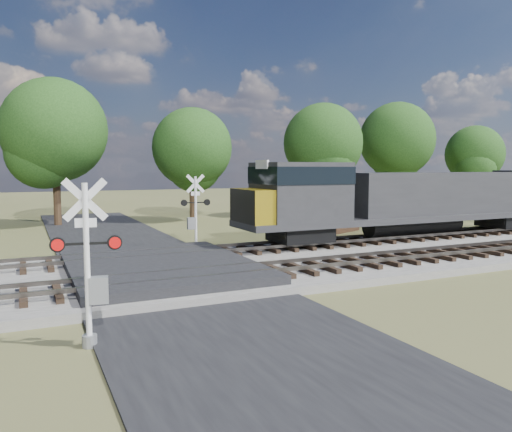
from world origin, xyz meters
TOP-DOWN VIEW (x-y plane):
  - ground at (0.00, 0.00)m, footprint 160.00×160.00m
  - ballast_bed at (10.00, 0.50)m, footprint 140.00×10.00m
  - road at (0.00, 0.00)m, footprint 7.00×60.00m
  - crossing_panel at (0.00, 0.50)m, footprint 7.00×9.00m
  - track_near at (3.12, -2.00)m, footprint 140.00×2.60m
  - track_far at (3.12, 3.00)m, footprint 140.00×2.60m
  - crossing_signal_near at (-3.47, -6.56)m, footprint 1.66×0.40m
  - crossing_signal_far at (3.49, 6.79)m, footprint 1.63×0.36m
  - equipment_shed at (13.89, 10.35)m, footprint 5.63×5.63m
  - treeline at (7.10, 21.06)m, footprint 80.00×11.17m

SIDE VIEW (x-z plane):
  - ground at x=0.00m, z-range 0.00..0.00m
  - road at x=0.00m, z-range 0.00..0.08m
  - ballast_bed at x=10.00m, z-range 0.00..0.30m
  - crossing_panel at x=0.00m, z-range 0.01..0.62m
  - track_near at x=3.12m, z-range 0.25..0.58m
  - track_far at x=3.12m, z-range 0.25..0.58m
  - equipment_shed at x=13.89m, z-range 0.02..2.91m
  - crossing_signal_far at x=3.49m, z-range -0.34..3.69m
  - crossing_signal_near at x=-3.47m, z-range -0.35..3.79m
  - treeline at x=7.10m, z-range 1.03..12.31m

